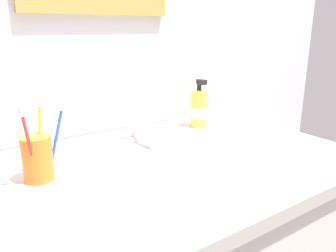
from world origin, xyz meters
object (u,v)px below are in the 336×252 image
object	(u,v)px
toothbrush_blue	(57,134)
toothbrush_yellow	(40,131)
soap_dispenser	(199,109)
toothbrush_red	(28,140)
toothbrush_cup	(38,159)
faucet	(137,128)

from	to	relation	value
toothbrush_blue	toothbrush_yellow	size ratio (longest dim) A/B	0.96
toothbrush_blue	soap_dispenser	bearing A→B (deg)	14.33
toothbrush_yellow	toothbrush_red	xyz separation A→B (m)	(-0.04, -0.04, -0.00)
toothbrush_yellow	soap_dispenser	xyz separation A→B (m)	(0.56, 0.11, -0.05)
soap_dispenser	toothbrush_blue	bearing A→B (deg)	-165.67
toothbrush_yellow	toothbrush_cup	bearing A→B (deg)	-136.64
toothbrush_yellow	soap_dispenser	world-z (taller)	toothbrush_yellow
toothbrush_red	toothbrush_yellow	bearing A→B (deg)	51.35
toothbrush_red	soap_dispenser	size ratio (longest dim) A/B	1.09
soap_dispenser	faucet	bearing A→B (deg)	-176.71
faucet	toothbrush_yellow	distance (m)	0.33
faucet	toothbrush_red	world-z (taller)	toothbrush_red
toothbrush_cup	toothbrush_blue	bearing A→B (deg)	-9.45
toothbrush_blue	toothbrush_red	xyz separation A→B (m)	(-0.07, -0.02, 0.00)
toothbrush_cup	toothbrush_blue	size ratio (longest dim) A/B	0.59
faucet	soap_dispenser	xyz separation A→B (m)	(0.26, 0.01, 0.02)
toothbrush_yellow	toothbrush_red	world-z (taller)	toothbrush_yellow
soap_dispenser	toothbrush_cup	bearing A→B (deg)	-167.52
toothbrush_yellow	soap_dispenser	size ratio (longest dim) A/B	1.10
faucet	toothbrush_blue	distance (m)	0.31
toothbrush_blue	toothbrush_yellow	distance (m)	0.04
toothbrush_red	soap_dispenser	xyz separation A→B (m)	(0.60, 0.16, -0.04)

